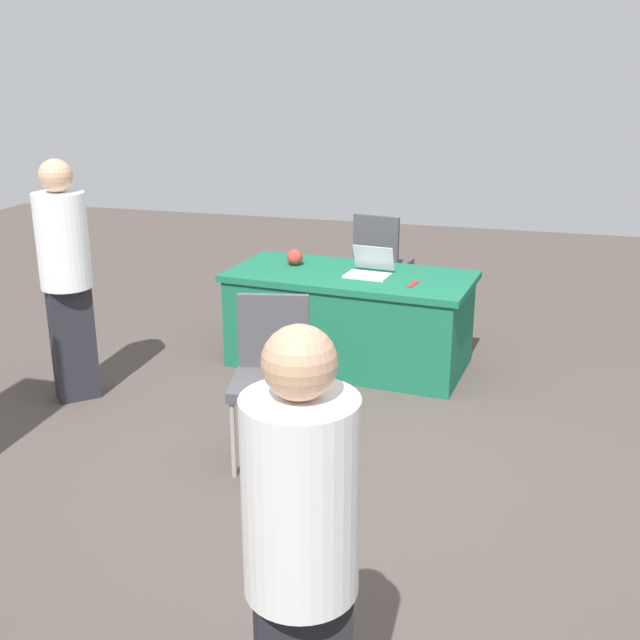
% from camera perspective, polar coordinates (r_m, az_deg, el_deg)
% --- Properties ---
extents(ground_plane, '(14.40, 14.40, 0.00)m').
position_cam_1_polar(ground_plane, '(4.57, 1.49, -11.25)').
color(ground_plane, '#4C423D').
extents(table_foreground, '(1.91, 1.04, 0.73)m').
position_cam_1_polar(table_foreground, '(6.04, 2.17, 0.10)').
color(table_foreground, '#196647').
rests_on(table_foreground, ground).
extents(chair_near_front, '(0.52, 0.52, 0.97)m').
position_cam_1_polar(chair_near_front, '(4.55, -3.55, -3.52)').
color(chair_near_front, '#9E9993').
rests_on(chair_near_front, ground).
extents(chair_tucked_left, '(0.51, 0.51, 0.97)m').
position_cam_1_polar(chair_tucked_left, '(7.07, 4.44, 4.49)').
color(chair_tucked_left, '#9E9993').
rests_on(chair_tucked_left, ground).
extents(person_presenter, '(0.45, 0.45, 1.60)m').
position_cam_1_polar(person_presenter, '(2.40, -1.38, -16.74)').
color(person_presenter, '#26262D').
rests_on(person_presenter, ground).
extents(person_attendee_browsing, '(0.48, 0.48, 1.66)m').
position_cam_1_polar(person_attendee_browsing, '(5.52, -18.01, 3.48)').
color(person_attendee_browsing, '#26262D').
rests_on(person_attendee_browsing, ground).
extents(laptop_silver, '(0.35, 0.33, 0.21)m').
position_cam_1_polar(laptop_silver, '(5.87, 3.60, 3.65)').
color(laptop_silver, silver).
rests_on(laptop_silver, table_foreground).
extents(yarn_ball, '(0.13, 0.13, 0.13)m').
position_cam_1_polar(yarn_ball, '(6.15, -1.85, 4.59)').
color(yarn_ball, '#B2382D').
rests_on(yarn_ball, table_foreground).
extents(scissors_red, '(0.06, 0.18, 0.01)m').
position_cam_1_polar(scissors_red, '(5.66, 6.78, 2.61)').
color(scissors_red, red).
rests_on(scissors_red, table_foreground).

